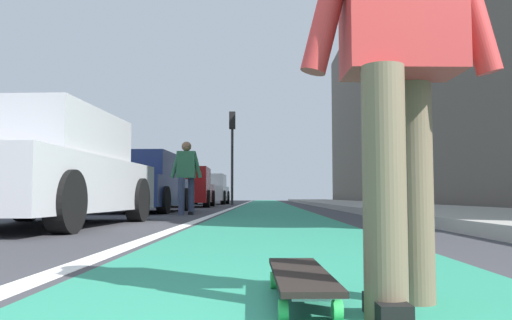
{
  "coord_description": "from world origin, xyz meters",
  "views": [
    {
      "loc": [
        -1.1,
        0.13,
        0.39
      ],
      "look_at": [
        12.06,
        0.33,
        1.32
      ],
      "focal_mm": 36.43,
      "sensor_mm": 36.0,
      "label": 1
    }
  ],
  "objects_px": {
    "traffic_light": "(232,140)",
    "pedestrian_distant": "(186,173)",
    "parked_car_near": "(41,171)",
    "parked_car_far": "(187,188)",
    "skater_person": "(400,42)",
    "skateboard": "(300,277)",
    "parked_car_mid": "(142,184)",
    "parked_car_end": "(209,190)"
  },
  "relations": [
    {
      "from": "parked_car_far",
      "to": "traffic_light",
      "type": "xyz_separation_m",
      "value": [
        4.25,
        -1.45,
        2.27
      ]
    },
    {
      "from": "skater_person",
      "to": "parked_car_far",
      "type": "distance_m",
      "value": 18.09
    },
    {
      "from": "parked_car_mid",
      "to": "parked_car_far",
      "type": "bearing_deg",
      "value": -1.08
    },
    {
      "from": "skateboard",
      "to": "parked_car_end",
      "type": "xyz_separation_m",
      "value": [
        24.24,
        2.94,
        0.63
      ]
    },
    {
      "from": "skater_person",
      "to": "parked_car_end",
      "type": "distance_m",
      "value": 24.61
    },
    {
      "from": "skater_person",
      "to": "traffic_light",
      "type": "distance_m",
      "value": 22.2
    },
    {
      "from": "parked_car_near",
      "to": "pedestrian_distant",
      "type": "xyz_separation_m",
      "value": [
        4.35,
        -1.26,
        0.17
      ]
    },
    {
      "from": "skater_person",
      "to": "parked_car_end",
      "type": "relative_size",
      "value": 0.4
    },
    {
      "from": "parked_car_end",
      "to": "pedestrian_distant",
      "type": "xyz_separation_m",
      "value": [
        -15.1,
        -1.14,
        0.17
      ]
    },
    {
      "from": "skateboard",
      "to": "parked_car_near",
      "type": "relative_size",
      "value": 0.19
    },
    {
      "from": "parked_car_end",
      "to": "parked_car_mid",
      "type": "bearing_deg",
      "value": 178.97
    },
    {
      "from": "traffic_light",
      "to": "pedestrian_distant",
      "type": "bearing_deg",
      "value": 179.12
    },
    {
      "from": "parked_car_near",
      "to": "parked_car_far",
      "type": "relative_size",
      "value": 1.08
    },
    {
      "from": "parked_car_mid",
      "to": "parked_car_end",
      "type": "bearing_deg",
      "value": -1.03
    },
    {
      "from": "skateboard",
      "to": "pedestrian_distant",
      "type": "height_order",
      "value": "pedestrian_distant"
    },
    {
      "from": "skater_person",
      "to": "parked_car_end",
      "type": "bearing_deg",
      "value": 7.68
    },
    {
      "from": "parked_car_mid",
      "to": "traffic_light",
      "type": "height_order",
      "value": "traffic_light"
    },
    {
      "from": "parked_car_near",
      "to": "parked_car_mid",
      "type": "bearing_deg",
      "value": 1.08
    },
    {
      "from": "parked_car_near",
      "to": "parked_car_end",
      "type": "relative_size",
      "value": 1.09
    },
    {
      "from": "skater_person",
      "to": "parked_car_near",
      "type": "xyz_separation_m",
      "value": [
        4.94,
        3.41,
        -0.21
      ]
    },
    {
      "from": "parked_car_far",
      "to": "traffic_light",
      "type": "bearing_deg",
      "value": -18.8
    },
    {
      "from": "skater_person",
      "to": "skateboard",
      "type": "bearing_deg",
      "value": 66.64
    },
    {
      "from": "traffic_light",
      "to": "skateboard",
      "type": "bearing_deg",
      "value": -175.79
    },
    {
      "from": "parked_car_far",
      "to": "pedestrian_distant",
      "type": "distance_m",
      "value": 8.57
    },
    {
      "from": "skateboard",
      "to": "parked_car_mid",
      "type": "relative_size",
      "value": 0.21
    },
    {
      "from": "parked_car_near",
      "to": "parked_car_far",
      "type": "bearing_deg",
      "value": -0.04
    },
    {
      "from": "skateboard",
      "to": "pedestrian_distant",
      "type": "bearing_deg",
      "value": 11.17
    },
    {
      "from": "parked_car_far",
      "to": "traffic_light",
      "type": "distance_m",
      "value": 5.03
    },
    {
      "from": "parked_car_mid",
      "to": "pedestrian_distant",
      "type": "xyz_separation_m",
      "value": [
        -1.8,
        -1.38,
        0.2
      ]
    },
    {
      "from": "skater_person",
      "to": "parked_car_near",
      "type": "relative_size",
      "value": 0.37
    },
    {
      "from": "parked_car_near",
      "to": "pedestrian_distant",
      "type": "bearing_deg",
      "value": -16.17
    },
    {
      "from": "skateboard",
      "to": "skater_person",
      "type": "distance_m",
      "value": 0.92
    },
    {
      "from": "parked_car_far",
      "to": "parked_car_mid",
      "type": "bearing_deg",
      "value": 178.92
    },
    {
      "from": "traffic_light",
      "to": "pedestrian_distant",
      "type": "height_order",
      "value": "traffic_light"
    },
    {
      "from": "parked_car_near",
      "to": "skater_person",
      "type": "bearing_deg",
      "value": -145.38
    },
    {
      "from": "parked_car_near",
      "to": "parked_car_far",
      "type": "distance_m",
      "value": 12.83
    },
    {
      "from": "skateboard",
      "to": "skater_person",
      "type": "xyz_separation_m",
      "value": [
        -0.15,
        -0.35,
        0.84
      ]
    },
    {
      "from": "skater_person",
      "to": "parked_car_end",
      "type": "xyz_separation_m",
      "value": [
        24.39,
        3.29,
        -0.21
      ]
    },
    {
      "from": "skateboard",
      "to": "pedestrian_distant",
      "type": "distance_m",
      "value": 9.36
    },
    {
      "from": "skateboard",
      "to": "parked_car_near",
      "type": "bearing_deg",
      "value": 32.61
    },
    {
      "from": "skater_person",
      "to": "parked_car_mid",
      "type": "bearing_deg",
      "value": 17.64
    },
    {
      "from": "parked_car_end",
      "to": "pedestrian_distant",
      "type": "distance_m",
      "value": 15.14
    }
  ]
}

